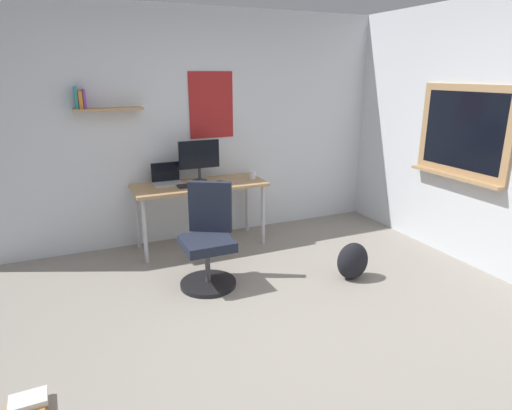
{
  "coord_description": "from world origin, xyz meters",
  "views": [
    {
      "loc": [
        -1.29,
        -2.44,
        1.91
      ],
      "look_at": [
        0.11,
        0.73,
        0.85
      ],
      "focal_mm": 30.49,
      "sensor_mm": 36.0,
      "label": 1
    }
  ],
  "objects_px": {
    "office_chair": "(208,242)",
    "laptop": "(167,179)",
    "book_stack_on_floor": "(27,404)",
    "coffee_mug": "(252,175)",
    "desk": "(200,190)",
    "keyboard": "(195,185)",
    "monitor_primary": "(199,158)",
    "computer_mouse": "(219,182)",
    "backpack": "(353,261)"
  },
  "relations": [
    {
      "from": "keyboard",
      "to": "backpack",
      "type": "height_order",
      "value": "keyboard"
    },
    {
      "from": "office_chair",
      "to": "backpack",
      "type": "relative_size",
      "value": 2.61
    },
    {
      "from": "monitor_primary",
      "to": "backpack",
      "type": "bearing_deg",
      "value": -55.19
    },
    {
      "from": "keyboard",
      "to": "desk",
      "type": "bearing_deg",
      "value": 45.62
    },
    {
      "from": "office_chair",
      "to": "laptop",
      "type": "height_order",
      "value": "laptop"
    },
    {
      "from": "desk",
      "to": "laptop",
      "type": "distance_m",
      "value": 0.38
    },
    {
      "from": "monitor_primary",
      "to": "book_stack_on_floor",
      "type": "bearing_deg",
      "value": -129.09
    },
    {
      "from": "keyboard",
      "to": "computer_mouse",
      "type": "xyz_separation_m",
      "value": [
        0.28,
        -0.0,
        0.01
      ]
    },
    {
      "from": "monitor_primary",
      "to": "coffee_mug",
      "type": "xyz_separation_m",
      "value": [
        0.59,
        -0.12,
        -0.22
      ]
    },
    {
      "from": "laptop",
      "to": "desk",
      "type": "bearing_deg",
      "value": -23.69
    },
    {
      "from": "laptop",
      "to": "keyboard",
      "type": "relative_size",
      "value": 0.84
    },
    {
      "from": "monitor_primary",
      "to": "backpack",
      "type": "xyz_separation_m",
      "value": [
        1.04,
        -1.5,
        -0.82
      ]
    },
    {
      "from": "desk",
      "to": "office_chair",
      "type": "distance_m",
      "value": 0.98
    },
    {
      "from": "office_chair",
      "to": "computer_mouse",
      "type": "distance_m",
      "value": 1.01
    },
    {
      "from": "computer_mouse",
      "to": "backpack",
      "type": "distance_m",
      "value": 1.68
    },
    {
      "from": "office_chair",
      "to": "laptop",
      "type": "bearing_deg",
      "value": 96.45
    },
    {
      "from": "computer_mouse",
      "to": "book_stack_on_floor",
      "type": "relative_size",
      "value": 0.46
    },
    {
      "from": "monitor_primary",
      "to": "computer_mouse",
      "type": "height_order",
      "value": "monitor_primary"
    },
    {
      "from": "laptop",
      "to": "monitor_primary",
      "type": "distance_m",
      "value": 0.43
    },
    {
      "from": "office_chair",
      "to": "laptop",
      "type": "xyz_separation_m",
      "value": [
        -0.12,
        1.07,
        0.38
      ]
    },
    {
      "from": "backpack",
      "to": "book_stack_on_floor",
      "type": "bearing_deg",
      "value": -167.04
    },
    {
      "from": "monitor_primary",
      "to": "keyboard",
      "type": "distance_m",
      "value": 0.33
    },
    {
      "from": "coffee_mug",
      "to": "backpack",
      "type": "relative_size",
      "value": 0.25
    },
    {
      "from": "laptop",
      "to": "computer_mouse",
      "type": "relative_size",
      "value": 2.98
    },
    {
      "from": "office_chair",
      "to": "computer_mouse",
      "type": "xyz_separation_m",
      "value": [
        0.41,
        0.85,
        0.34
      ]
    },
    {
      "from": "monitor_primary",
      "to": "backpack",
      "type": "distance_m",
      "value": 2.0
    },
    {
      "from": "monitor_primary",
      "to": "coffee_mug",
      "type": "distance_m",
      "value": 0.64
    },
    {
      "from": "backpack",
      "to": "book_stack_on_floor",
      "type": "height_order",
      "value": "backpack"
    },
    {
      "from": "laptop",
      "to": "book_stack_on_floor",
      "type": "distance_m",
      "value": 2.68
    },
    {
      "from": "desk",
      "to": "backpack",
      "type": "xyz_separation_m",
      "value": [
        1.08,
        -1.4,
        -0.47
      ]
    },
    {
      "from": "desk",
      "to": "keyboard",
      "type": "height_order",
      "value": "keyboard"
    },
    {
      "from": "laptop",
      "to": "computer_mouse",
      "type": "xyz_separation_m",
      "value": [
        0.53,
        -0.22,
        -0.04
      ]
    },
    {
      "from": "keyboard",
      "to": "backpack",
      "type": "distance_m",
      "value": 1.84
    },
    {
      "from": "monitor_primary",
      "to": "office_chair",
      "type": "bearing_deg",
      "value": -103.38
    },
    {
      "from": "laptop",
      "to": "computer_mouse",
      "type": "distance_m",
      "value": 0.58
    },
    {
      "from": "monitor_primary",
      "to": "desk",
      "type": "bearing_deg",
      "value": -110.86
    },
    {
      "from": "book_stack_on_floor",
      "to": "backpack",
      "type": "bearing_deg",
      "value": 12.96
    },
    {
      "from": "office_chair",
      "to": "keyboard",
      "type": "bearing_deg",
      "value": 81.07
    },
    {
      "from": "laptop",
      "to": "monitor_primary",
      "type": "bearing_deg",
      "value": -7.55
    },
    {
      "from": "book_stack_on_floor",
      "to": "computer_mouse",
      "type": "bearing_deg",
      "value": 45.89
    },
    {
      "from": "office_chair",
      "to": "book_stack_on_floor",
      "type": "distance_m",
      "value": 1.9
    },
    {
      "from": "laptop",
      "to": "computer_mouse",
      "type": "height_order",
      "value": "laptop"
    },
    {
      "from": "keyboard",
      "to": "backpack",
      "type": "relative_size",
      "value": 1.02
    },
    {
      "from": "book_stack_on_floor",
      "to": "coffee_mug",
      "type": "bearing_deg",
      "value": 40.9
    },
    {
      "from": "laptop",
      "to": "book_stack_on_floor",
      "type": "relative_size",
      "value": 1.36
    },
    {
      "from": "book_stack_on_floor",
      "to": "keyboard",
      "type": "bearing_deg",
      "value": 50.41
    },
    {
      "from": "monitor_primary",
      "to": "backpack",
      "type": "height_order",
      "value": "monitor_primary"
    },
    {
      "from": "laptop",
      "to": "coffee_mug",
      "type": "relative_size",
      "value": 3.37
    },
    {
      "from": "computer_mouse",
      "to": "monitor_primary",
      "type": "bearing_deg",
      "value": 135.15
    },
    {
      "from": "office_chair",
      "to": "computer_mouse",
      "type": "height_order",
      "value": "office_chair"
    }
  ]
}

